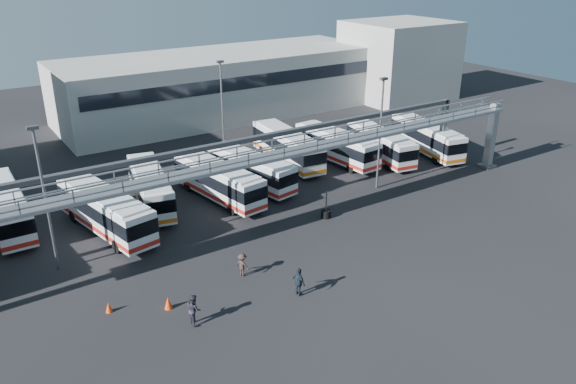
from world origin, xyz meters
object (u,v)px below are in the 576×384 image
bus_4 (218,180)px  pedestrian_d (299,282)px  light_pole_back (222,105)px  bus_7 (336,145)px  bus_6 (287,146)px  bus_8 (380,144)px  cone_right (168,303)px  bus_2 (105,210)px  bus_9 (427,137)px  pedestrian_b (194,309)px  light_pole_left (44,193)px  pedestrian_c (243,265)px  light_pole_mid (380,128)px  cone_left (109,307)px  bus_1 (5,206)px  bus_5 (250,168)px  tire_stack (326,213)px  bus_3 (150,186)px

bus_4 → pedestrian_d: bearing=-107.4°
light_pole_back → bus_7: light_pole_back is taller
bus_6 → bus_8: bus_6 is taller
pedestrian_d → cone_right: pedestrian_d is taller
bus_2 → pedestrian_d: bearing=-75.2°
bus_6 → pedestrian_d: bus_6 is taller
bus_2 → bus_9: size_ratio=1.04×
light_pole_back → pedestrian_d: (-7.95, -25.64, -4.76)m
pedestrian_b → pedestrian_d: pedestrian_d is taller
light_pole_left → bus_8: (33.49, 4.75, -4.02)m
bus_4 → bus_9: bearing=-10.8°
bus_9 → pedestrian_c: bearing=-147.1°
light_pole_mid → bus_6: size_ratio=0.90×
bus_9 → cone_left: (-37.61, -10.39, -1.45)m
bus_1 → cone_left: size_ratio=16.80×
bus_2 → bus_6: size_ratio=1.00×
cone_left → bus_1: bearing=101.5°
light_pole_left → bus_1: light_pole_left is taller
light_pole_mid → bus_7: light_pole_mid is taller
bus_2 → bus_7: size_ratio=1.05×
light_pole_left → cone_left: 8.83m
light_pole_left → bus_6: (24.68, 8.99, -3.85)m
light_pole_left → pedestrian_d: (12.05, -11.64, -4.76)m
pedestrian_c → pedestrian_d: 4.41m
pedestrian_d → bus_5: bearing=-23.5°
light_pole_back → tire_stack: light_pole_back is taller
light_pole_back → bus_8: bearing=-34.4°
light_pole_left → bus_6: light_pole_left is taller
bus_4 → pedestrian_b: (-9.38, -15.37, -0.81)m
bus_5 → bus_6: bus_6 is taller
light_pole_mid → bus_2: light_pole_mid is taller
bus_6 → cone_left: (-23.27, -15.83, -1.55)m
bus_4 → pedestrian_d: size_ratio=5.57×
bus_1 → bus_8: (35.23, -3.99, -0.13)m
bus_1 → pedestrian_c: bearing=-53.8°
light_pole_left → bus_8: bearing=8.1°
bus_8 → cone_right: bearing=-145.7°
bus_3 → bus_7: (20.03, 0.13, 0.01)m
bus_1 → cone_right: 18.39m
bus_9 → pedestrian_d: size_ratio=5.60×
pedestrian_b → pedestrian_d: size_ratio=0.99×
light_pole_back → bus_4: light_pole_back is taller
light_pole_left → pedestrian_c: (10.22, -7.63, -4.90)m
pedestrian_b → tire_stack: size_ratio=0.83×
bus_2 → bus_6: bearing=3.4°
bus_1 → bus_5: 20.42m
pedestrian_c → cone_right: size_ratio=2.10×
bus_1 → bus_8: bus_1 is taller
bus_6 → bus_5: bearing=-147.8°
light_pole_mid → bus_3: bearing=158.0°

